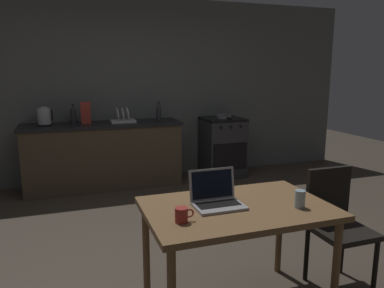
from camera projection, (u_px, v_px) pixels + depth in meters
The scene contains 15 objects.
ground_plane at pixel (193, 257), 3.27m from camera, with size 12.00×12.00×0.00m, color #473D33.
back_wall at pixel (154, 90), 5.60m from camera, with size 6.40×0.10×2.67m, color #5D6160.
kitchen_counter at pixel (104, 155), 5.19m from camera, with size 2.16×0.64×0.91m.
stove_oven at pixel (222, 147), 5.76m from camera, with size 0.60×0.62×0.91m.
dining_table at pixel (237, 217), 2.43m from camera, with size 1.21×0.78×0.75m.
chair at pixel (336, 220), 2.78m from camera, with size 0.40×0.40×0.90m.
laptop at pixel (217, 199), 2.41m from camera, with size 0.32×0.26×0.23m.
electric_kettle at pixel (44, 117), 4.84m from camera, with size 0.20×0.18×0.25m.
bottle at pixel (159, 112), 5.28m from camera, with size 0.07×0.07×0.27m.
frying_pan at pixel (224, 116), 5.65m from camera, with size 0.24×0.41×0.05m.
coffee_mug at pixel (182, 215), 2.15m from camera, with size 0.12×0.08×0.09m.
drinking_glass at pixel (300, 199), 2.38m from camera, with size 0.07×0.07×0.11m.
cereal_box at pixel (86, 113), 5.02m from camera, with size 0.13×0.05×0.30m.
dish_rack at pixel (123, 119), 5.18m from camera, with size 0.34×0.26×0.21m.
bottle_b at pixel (73, 114), 5.03m from camera, with size 0.07×0.07×0.27m.
Camera 1 is at (-0.99, -2.84, 1.62)m, focal length 34.53 mm.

